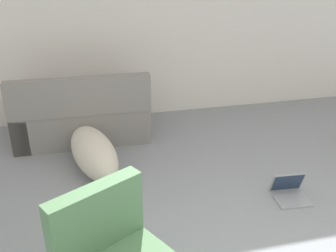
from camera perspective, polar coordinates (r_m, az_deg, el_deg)
The scene contains 4 objects.
wall_back at distance 5.44m, azimuth 0.93°, elevation 14.80°, with size 7.92×0.06×2.51m.
couch at distance 4.94m, azimuth -12.90°, elevation 1.47°, with size 1.67×0.90×0.90m.
dog at distance 4.19m, azimuth -11.38°, elevation -3.86°, with size 0.66×1.55×0.44m.
laptop_open at distance 3.91m, azimuth 18.02°, elevation -9.22°, with size 0.35×0.34×0.23m.
Camera 1 is at (-1.33, -1.28, 2.16)m, focal length 40.00 mm.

